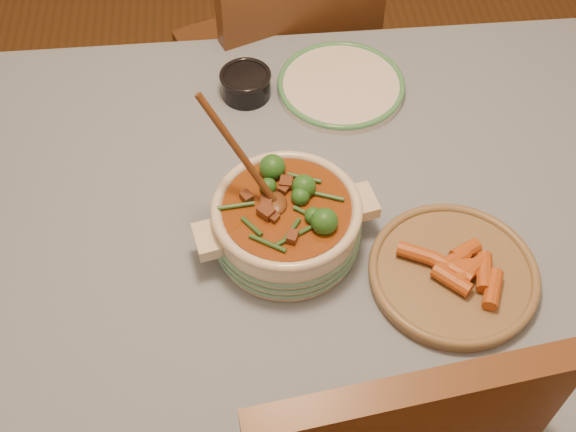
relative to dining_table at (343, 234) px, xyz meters
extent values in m
plane|color=#4B3115|center=(0.00, 0.00, -0.66)|extent=(4.50, 4.50, 0.00)
cube|color=brown|center=(0.00, 0.00, 0.06)|extent=(1.60, 1.00, 0.05)
cube|color=slate|center=(0.00, 0.00, 0.09)|extent=(1.68, 1.08, 0.01)
cylinder|color=brown|center=(-0.73, 0.43, -0.31)|extent=(0.07, 0.07, 0.70)
cylinder|color=brown|center=(0.73, 0.43, -0.31)|extent=(0.07, 0.07, 0.70)
cylinder|color=beige|center=(-0.12, -0.07, 0.14)|extent=(0.32, 0.32, 0.10)
torus|color=beige|center=(-0.12, -0.07, 0.20)|extent=(0.27, 0.27, 0.02)
cube|color=beige|center=(0.02, -0.04, 0.16)|extent=(0.06, 0.08, 0.03)
cube|color=beige|center=(-0.27, -0.11, 0.16)|extent=(0.06, 0.08, 0.03)
cylinder|color=brown|center=(-0.12, -0.07, 0.19)|extent=(0.23, 0.23, 0.02)
cylinder|color=silver|center=(0.04, 0.34, 0.10)|extent=(0.38, 0.38, 0.02)
torus|color=#42915B|center=(0.04, 0.34, 0.11)|extent=(0.29, 0.29, 0.01)
cylinder|color=black|center=(-0.18, 0.34, 0.12)|extent=(0.12, 0.12, 0.06)
torus|color=black|center=(-0.18, 0.34, 0.15)|extent=(0.12, 0.12, 0.01)
cylinder|color=black|center=(-0.18, 0.34, 0.14)|extent=(0.09, 0.09, 0.01)
cylinder|color=olive|center=(0.17, -0.18, 0.10)|extent=(0.38, 0.38, 0.02)
torus|color=olive|center=(0.17, -0.18, 0.11)|extent=(0.31, 0.31, 0.02)
cube|color=brown|center=(-0.09, 0.78, -0.18)|extent=(0.58, 0.58, 0.04)
cube|color=brown|center=(-0.02, 0.59, 0.06)|extent=(0.43, 0.20, 0.48)
cylinder|color=brown|center=(0.02, 1.03, -0.42)|extent=(0.04, 0.04, 0.48)
cylinder|color=brown|center=(-0.34, 0.89, -0.42)|extent=(0.04, 0.04, 0.48)
cylinder|color=brown|center=(0.16, 0.67, -0.42)|extent=(0.04, 0.04, 0.48)
cylinder|color=brown|center=(-0.20, 0.53, -0.42)|extent=(0.04, 0.04, 0.48)
cylinder|color=brown|center=(-0.80, 0.21, -0.44)|extent=(0.04, 0.04, 0.45)
camera|label=1|loc=(-0.20, -0.87, 1.22)|focal=45.00mm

